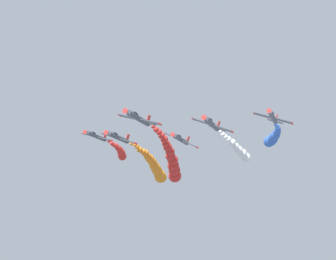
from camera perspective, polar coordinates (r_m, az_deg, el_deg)
The scene contains 11 objects.
airplane_lead at distance 80.80m, azimuth -4.16°, elevation 1.66°, with size 9.24×10.35×3.39m.
smoke_trail_lead at distance 102.60m, azimuth 0.53°, elevation -4.51°, with size 5.98×24.98×9.59m.
airplane_left_inner at distance 86.57m, azimuth 6.06°, elevation 0.86°, with size 8.92×10.35×4.11m.
smoke_trail_left_inner at distance 103.93m, azimuth 9.77°, elevation -2.71°, with size 4.14×18.14×5.09m.
airplane_right_inner at distance 95.97m, azimuth -6.96°, elevation -1.02°, with size 9.14×10.35×3.54m.
smoke_trail_right_inner at distance 117.29m, azimuth -1.77°, elevation -5.31°, with size 4.23×25.11×7.77m.
airplane_left_outer at distance 100.58m, azimuth 1.77°, elevation -1.29°, with size 8.67×10.35×4.68m.
airplane_right_outer at distance 98.21m, azimuth 14.31°, elevation 1.77°, with size 9.04×10.35×3.81m.
smoke_trail_right_outer at distance 119.97m, azimuth 14.35°, elevation -1.04°, with size 6.91×22.41×3.29m.
airplane_trailing at distance 112.24m, azimuth -9.95°, elevation -0.84°, with size 9.28×10.35×3.32m.
smoke_trail_trailing at distance 129.44m, azimuth -6.62°, elevation -3.10°, with size 6.06×17.98×3.28m.
Camera 1 is at (-34.23, 85.79, 46.98)m, focal length 43.92 mm.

